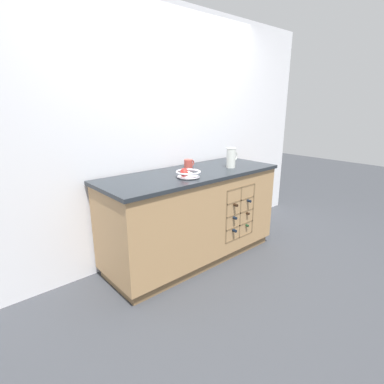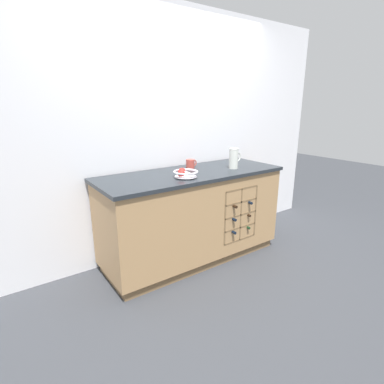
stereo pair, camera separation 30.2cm
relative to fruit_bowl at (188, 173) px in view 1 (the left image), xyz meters
name	(u,v)px [view 1 (the left image)]	position (x,y,z in m)	size (l,w,h in m)	color
ground_plane	(192,257)	(0.18, 0.15, -0.98)	(14.00, 14.00, 0.00)	#383A3F
back_wall	(167,135)	(0.18, 0.55, 0.30)	(4.40, 0.06, 2.55)	white
kitchen_island	(193,216)	(0.19, 0.15, -0.50)	(1.90, 0.73, 0.94)	brown
fruit_bowl	(188,173)	(0.00, 0.00, 0.00)	(0.23, 0.23, 0.08)	silver
white_pitcher	(231,157)	(0.64, 0.04, 0.07)	(0.15, 0.10, 0.21)	silver
ceramic_mug	(189,164)	(0.29, 0.32, 0.00)	(0.13, 0.09, 0.09)	#B7473D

